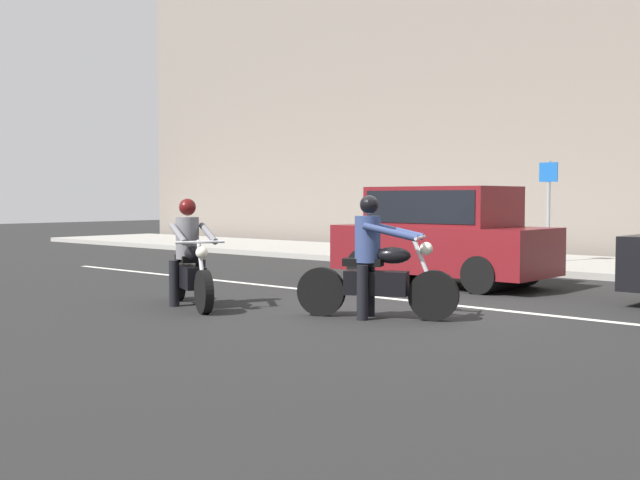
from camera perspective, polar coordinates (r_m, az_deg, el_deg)
The scene contains 7 objects.
ground_plane at distance 11.24m, azimuth 6.16°, elevation -5.11°, with size 80.00×80.00×0.00m, color black.
sidewalk_slab at distance 18.30m, azimuth 20.87°, elevation -1.90°, with size 40.00×4.40×0.14m, color #99968E.
lane_marking_stripe at distance 12.43m, azimuth 5.51°, elevation -4.29°, with size 18.00×0.14×0.01m, color silver.
motorcycle_with_rider_denim_blue at distance 10.39m, azimuth 4.05°, elevation -2.08°, with size 2.03×1.08×1.63m.
motorcycle_with_rider_gray at distance 11.63m, azimuth -9.47°, elevation -1.66°, with size 2.00×1.07×1.59m.
parked_hatchback_maroon at distance 14.50m, azimuth 8.91°, elevation 0.43°, with size 3.98×1.76×1.80m.
street_sign_post at distance 18.54m, azimuth 16.29°, elevation 2.78°, with size 0.44×0.08×2.29m.
Camera 1 is at (6.45, -9.06, 1.60)m, focal length 43.98 mm.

